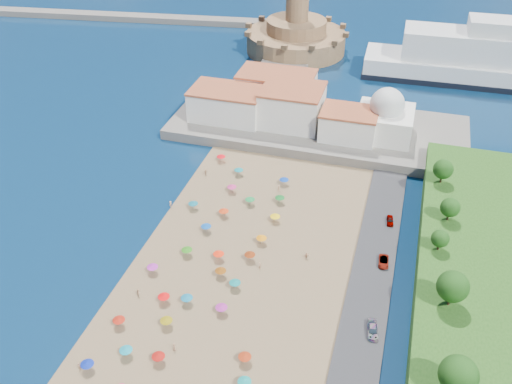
% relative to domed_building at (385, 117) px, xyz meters
% --- Properties ---
extents(ground, '(700.00, 700.00, 0.00)m').
position_rel_domed_building_xyz_m(ground, '(-30.00, -71.00, -8.97)').
color(ground, '#071938').
rests_on(ground, ground).
extents(terrace, '(90.00, 36.00, 3.00)m').
position_rel_domed_building_xyz_m(terrace, '(-20.00, 2.00, -7.47)').
color(terrace, '#59544C').
rests_on(terrace, ground).
extents(jetty, '(18.00, 70.00, 2.40)m').
position_rel_domed_building_xyz_m(jetty, '(-42.00, 37.00, -7.77)').
color(jetty, '#59544C').
rests_on(jetty, ground).
extents(breakwater, '(199.03, 34.77, 2.60)m').
position_rel_domed_building_xyz_m(breakwater, '(-140.00, 82.00, -7.67)').
color(breakwater, '#59544C').
rests_on(breakwater, ground).
extents(waterfront_buildings, '(57.00, 29.00, 11.00)m').
position_rel_domed_building_xyz_m(waterfront_buildings, '(-33.05, 2.64, -1.10)').
color(waterfront_buildings, silver).
rests_on(waterfront_buildings, terrace).
extents(domed_building, '(16.00, 16.00, 15.00)m').
position_rel_domed_building_xyz_m(domed_building, '(0.00, 0.00, 0.00)').
color(domed_building, silver).
rests_on(domed_building, terrace).
extents(fortress, '(40.00, 40.00, 32.40)m').
position_rel_domed_building_xyz_m(fortress, '(-42.00, 67.00, -2.29)').
color(fortress, olive).
rests_on(fortress, ground).
extents(beach_parasols, '(31.27, 106.59, 2.20)m').
position_rel_domed_building_xyz_m(beach_parasols, '(-31.40, -77.03, -6.83)').
color(beach_parasols, gray).
rests_on(beach_parasols, beach).
extents(beachgoers, '(38.43, 91.95, 1.82)m').
position_rel_domed_building_xyz_m(beachgoers, '(-32.48, -71.72, -7.87)').
color(beachgoers, tan).
rests_on(beachgoers, beach).
extents(parked_cars, '(2.80, 72.28, 1.45)m').
position_rel_domed_building_xyz_m(parked_cars, '(6.00, -72.32, -7.60)').
color(parked_cars, gray).
rests_on(parked_cars, promenade).
extents(hillside_trees, '(10.40, 107.92, 8.12)m').
position_rel_domed_building_xyz_m(hillside_trees, '(18.40, -81.47, 1.29)').
color(hillside_trees, '#382314').
rests_on(hillside_trees, hillside).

